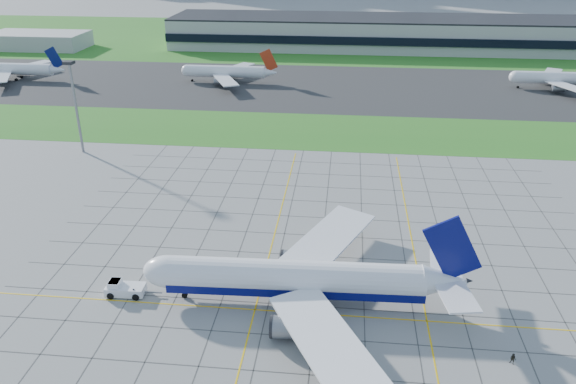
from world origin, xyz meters
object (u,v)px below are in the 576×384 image
(crew_near, at_px, (134,294))
(distant_jet_0, at_px, (11,69))
(airliner, at_px, (297,279))
(crew_far, at_px, (513,359))
(light_mast, at_px, (74,96))
(pushback_tug, at_px, (124,288))
(distant_jet_2, at_px, (557,78))
(distant_jet_1, at_px, (227,72))

(crew_near, distance_m, distant_jet_0, 178.58)
(airliner, distance_m, crew_far, 34.56)
(light_mast, bearing_deg, airliner, -43.90)
(airliner, height_order, crew_near, airliner)
(crew_near, relative_size, crew_far, 1.09)
(airliner, xyz_separation_m, pushback_tug, (-29.87, -0.82, -3.58))
(distant_jet_2, bearing_deg, crew_far, -109.12)
(light_mast, relative_size, airliner, 0.46)
(airliner, distance_m, crew_near, 27.92)
(distant_jet_0, height_order, distant_jet_2, same)
(distant_jet_1, bearing_deg, light_mast, -106.46)
(airliner, height_order, distant_jet_1, airliner)
(light_mast, distance_m, distant_jet_0, 103.04)
(airliner, height_order, pushback_tug, airliner)
(crew_far, relative_size, distant_jet_1, 0.04)
(airliner, relative_size, distant_jet_1, 1.32)
(light_mast, relative_size, crew_far, 14.34)
(distant_jet_2, bearing_deg, light_mast, -151.05)
(distant_jet_0, distance_m, distant_jet_1, 90.62)
(distant_jet_1, bearing_deg, airliner, -73.95)
(airliner, bearing_deg, light_mast, 134.16)
(light_mast, bearing_deg, pushback_tug, -60.46)
(crew_far, distance_m, distant_jet_0, 225.78)
(airliner, distance_m, pushback_tug, 30.09)
(crew_near, bearing_deg, pushback_tug, 82.19)
(distant_jet_2, bearing_deg, airliner, -120.50)
(pushback_tug, xyz_separation_m, distant_jet_0, (-102.93, 143.27, 3.29))
(pushback_tug, height_order, crew_near, pushback_tug)
(distant_jet_0, bearing_deg, light_mast, -49.81)
(airliner, distance_m, distant_jet_1, 152.95)
(distant_jet_1, distance_m, distant_jet_2, 130.68)
(airliner, relative_size, crew_near, 28.75)
(airliner, relative_size, pushback_tug, 5.79)
(distant_jet_2, bearing_deg, crew_near, -127.37)
(pushback_tug, relative_size, distant_jet_1, 0.23)
(crew_near, height_order, distant_jet_1, distant_jet_1)
(distant_jet_1, relative_size, distant_jet_2, 1.00)
(pushback_tug, height_order, distant_jet_0, distant_jet_0)
(pushback_tug, distance_m, distant_jet_0, 176.44)
(crew_near, xyz_separation_m, distant_jet_2, (115.95, 151.83, 3.51))
(crew_far, xyz_separation_m, distant_jet_2, (55.96, 161.44, 3.59))
(airliner, relative_size, distant_jet_0, 1.32)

